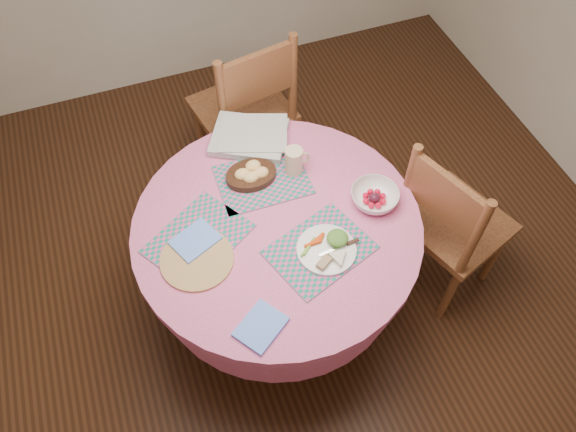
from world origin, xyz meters
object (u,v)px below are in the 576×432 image
dining_table (278,248)px  latte_mug (294,161)px  wicker_trivet (197,259)px  bread_bowl (251,174)px  dinner_plate (329,249)px  fruit_bowl (375,197)px  chair_right (449,224)px  chair_back (247,110)px

dining_table → latte_mug: size_ratio=9.48×
dining_table → wicker_trivet: size_ratio=4.13×
wicker_trivet → bread_bowl: bearing=43.9°
dinner_plate → fruit_bowl: bearing=30.8°
wicker_trivet → dinner_plate: dinner_plate is taller
chair_right → wicker_trivet: bearing=66.8°
bread_bowl → fruit_bowl: bearing=-34.0°
chair_right → bread_bowl: (-0.84, 0.40, 0.27)m
chair_right → latte_mug: size_ratio=7.60×
bread_bowl → latte_mug: latte_mug is taller
chair_right → dinner_plate: (-0.67, -0.07, 0.25)m
dining_table → latte_mug: bearing=55.1°
bread_bowl → chair_back: bearing=74.9°
latte_mug → dining_table: bearing=-124.9°
bread_bowl → wicker_trivet: bearing=-136.1°
chair_right → bread_bowl: chair_right is taller
dining_table → chair_back: bearing=80.7°
dining_table → bread_bowl: size_ratio=5.39×
chair_back → dinner_plate: chair_back is taller
wicker_trivet → dinner_plate: size_ratio=1.20×
chair_back → dinner_plate: bearing=79.5°
latte_mug → chair_right: bearing=-30.4°
chair_right → latte_mug: chair_right is taller
chair_back → fruit_bowl: size_ratio=4.46×
chair_back → dinner_plate: (0.00, -1.11, 0.22)m
latte_mug → chair_back: bearing=92.1°
chair_back → wicker_trivet: 1.11m
dining_table → latte_mug: (0.17, 0.25, 0.27)m
dinner_plate → latte_mug: bearing=87.3°
bread_bowl → dining_table: bearing=-85.0°
wicker_trivet → dinner_plate: 0.54m
wicker_trivet → bread_bowl: 0.47m
bread_bowl → dinner_plate: bearing=-70.0°
bread_bowl → chair_right: bearing=-25.7°
chair_right → dining_table: bearing=61.2°
chair_right → dinner_plate: 0.72m
chair_back → fruit_bowl: chair_back is taller
chair_right → wicker_trivet: 1.21m
chair_back → bread_bowl: size_ratio=4.60×
fruit_bowl → latte_mug: bearing=132.7°
dining_table → fruit_bowl: fruit_bowl is taller
chair_right → wicker_trivet: (-1.18, 0.08, 0.24)m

